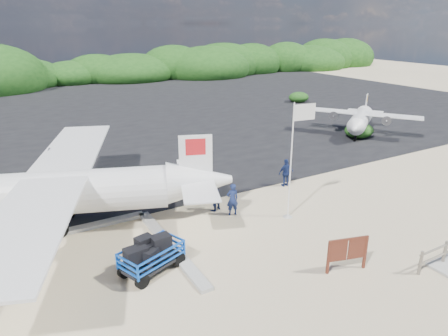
# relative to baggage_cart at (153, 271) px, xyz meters

# --- Properties ---
(ground) EXTENTS (160.00, 160.00, 0.00)m
(ground) POSITION_rel_baggage_cart_xyz_m (5.75, -0.23, 0.00)
(ground) COLOR beige
(asphalt_apron) EXTENTS (90.00, 50.00, 0.04)m
(asphalt_apron) POSITION_rel_baggage_cart_xyz_m (5.75, 29.77, 0.00)
(asphalt_apron) COLOR #B2B2B2
(asphalt_apron) RESTS_ON ground
(lagoon) EXTENTS (9.00, 7.00, 0.40)m
(lagoon) POSITION_rel_baggage_cart_xyz_m (-3.25, 1.27, 0.00)
(lagoon) COLOR #B2B2B2
(lagoon) RESTS_ON ground
(vegetation_band) EXTENTS (124.00, 8.00, 4.40)m
(vegetation_band) POSITION_rel_baggage_cart_xyz_m (5.75, 54.77, 0.00)
(vegetation_band) COLOR #B2B2B2
(vegetation_band) RESTS_ON ground
(baggage_cart) EXTENTS (2.94, 2.30, 1.29)m
(baggage_cart) POSITION_rel_baggage_cart_xyz_m (0.00, 0.00, 0.00)
(baggage_cart) COLOR blue
(baggage_cart) RESTS_ON ground
(flagpole) EXTENTS (1.19, 0.63, 5.69)m
(flagpole) POSITION_rel_baggage_cart_xyz_m (7.42, 1.08, 0.00)
(flagpole) COLOR white
(flagpole) RESTS_ON ground
(signboard) EXTENTS (1.75, 0.63, 1.46)m
(signboard) POSITION_rel_baggage_cart_xyz_m (6.50, -3.66, 0.00)
(signboard) COLOR #602A1B
(signboard) RESTS_ON ground
(crew_a) EXTENTS (0.67, 0.50, 1.67)m
(crew_a) POSITION_rel_baggage_cart_xyz_m (5.16, 2.65, 0.84)
(crew_a) COLOR navy
(crew_a) RESTS_ON ground
(crew_b) EXTENTS (0.90, 0.79, 1.54)m
(crew_b) POSITION_rel_baggage_cart_xyz_m (4.60, 3.55, 0.77)
(crew_b) COLOR navy
(crew_b) RESTS_ON ground
(crew_c) EXTENTS (1.00, 0.48, 1.67)m
(crew_c) POSITION_rel_baggage_cart_xyz_m (9.81, 4.33, 0.83)
(crew_c) COLOR navy
(crew_c) RESTS_ON ground
(aircraft_large) EXTENTS (22.90, 22.90, 5.35)m
(aircraft_large) POSITION_rel_baggage_cart_xyz_m (17.38, 25.33, 0.00)
(aircraft_large) COLOR #B2B2B2
(aircraft_large) RESTS_ON ground
(aircraft_small) EXTENTS (11.15, 11.15, 2.88)m
(aircraft_small) POSITION_rel_baggage_cart_xyz_m (-2.72, 31.54, 0.00)
(aircraft_small) COLOR #B2B2B2
(aircraft_small) RESTS_ON ground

